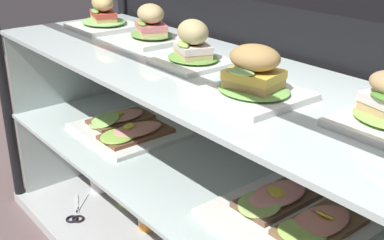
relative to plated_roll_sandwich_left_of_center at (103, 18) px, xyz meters
The scene contains 16 objects.
case_frame 0.59m from the plated_roll_sandwich_left_of_center, 10.70° to the left, with size 1.56×0.55×0.97m.
riser_lower_tier 0.76m from the plated_roll_sandwich_left_of_center, ahead, with size 1.49×0.47×0.32m.
shelf_lower_glass 0.65m from the plated_roll_sandwich_left_of_center, ahead, with size 1.51×0.49×0.01m, color silver.
riser_upper_tier 0.58m from the plated_roll_sandwich_left_of_center, ahead, with size 1.49×0.47×0.30m.
shelf_upper_glass 0.55m from the plated_roll_sandwich_left_of_center, ahead, with size 1.51×0.49×0.01m, color silver.
plated_roll_sandwich_left_of_center is the anchor object (origin of this frame).
plated_roll_sandwich_near_right_corner 0.27m from the plated_roll_sandwich_left_of_center, ahead, with size 0.18×0.18×0.12m.
plated_roll_sandwich_right_of_center 0.54m from the plated_roll_sandwich_left_of_center, ahead, with size 0.18×0.18×0.12m.
plated_roll_sandwich_near_left_corner 0.83m from the plated_roll_sandwich_left_of_center, ahead, with size 0.20×0.20×0.12m.
open_sandwich_tray_mid_left 0.39m from the plated_roll_sandwich_left_of_center, 13.43° to the right, with size 0.34×0.32×0.05m.
open_sandwich_tray_far_right 0.95m from the plated_roll_sandwich_left_of_center, ahead, with size 0.34×0.32×0.06m.
juice_bottle_back_left 0.59m from the plated_roll_sandwich_left_of_center, 126.33° to the right, with size 0.07×0.07×0.24m.
juice_bottle_front_second 0.61m from the plated_roll_sandwich_left_of_center, 10.43° to the right, with size 0.06×0.06×0.21m.
juice_bottle_front_left_end 0.67m from the plated_roll_sandwich_left_of_center, ahead, with size 0.07×0.07×0.19m.
juice_bottle_tucked_behind 0.76m from the plated_roll_sandwich_left_of_center, ahead, with size 0.06×0.06×0.22m.
kitchen_scissors 0.71m from the plated_roll_sandwich_left_of_center, 70.82° to the right, with size 0.19×0.16×0.01m.
Camera 1 is at (0.97, -0.78, 1.05)m, focal length 46.30 mm.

